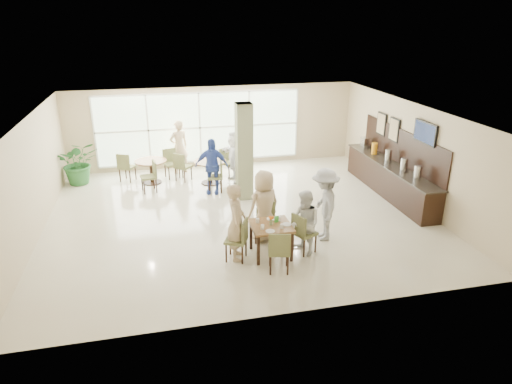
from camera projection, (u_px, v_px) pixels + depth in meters
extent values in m
plane|color=beige|center=(239.00, 215.00, 12.36)|extent=(10.00, 10.00, 0.00)
plane|color=white|center=(237.00, 112.00, 11.34)|extent=(10.00, 10.00, 0.00)
plane|color=#C6B28E|center=(214.00, 127.00, 15.94)|extent=(10.00, 0.00, 10.00)
plane|color=#C6B28E|center=(288.00, 245.00, 7.77)|extent=(10.00, 0.00, 10.00)
plane|color=#C6B28E|center=(31.00, 180.00, 10.81)|extent=(0.00, 9.00, 9.00)
plane|color=#C6B28E|center=(412.00, 153.00, 12.89)|extent=(0.00, 9.00, 9.00)
plane|color=silver|center=(200.00, 128.00, 15.81)|extent=(7.00, 0.00, 7.00)
cube|color=#747954|center=(244.00, 152.00, 13.03)|extent=(0.45, 0.45, 2.80)
cube|color=brown|center=(271.00, 226.00, 10.04)|extent=(0.89, 0.89, 0.05)
cube|color=black|center=(258.00, 251.00, 9.76)|extent=(0.06, 0.06, 0.70)
cube|color=black|center=(292.00, 247.00, 9.91)|extent=(0.06, 0.06, 0.70)
cube|color=black|center=(251.00, 235.00, 10.44)|extent=(0.06, 0.06, 0.70)
cube|color=black|center=(282.00, 232.00, 10.59)|extent=(0.06, 0.06, 0.70)
cylinder|color=brown|center=(150.00, 161.00, 14.45)|extent=(1.02, 1.02, 0.04)
cylinder|color=black|center=(151.00, 172.00, 14.59)|extent=(0.10, 0.10, 0.71)
cylinder|color=black|center=(152.00, 182.00, 14.71)|extent=(0.60, 0.60, 0.03)
cylinder|color=brown|center=(210.00, 161.00, 14.42)|extent=(1.04, 1.04, 0.04)
cylinder|color=black|center=(210.00, 173.00, 14.56)|extent=(0.10, 0.10, 0.71)
cylinder|color=black|center=(211.00, 183.00, 14.68)|extent=(0.60, 0.60, 0.03)
cylinder|color=white|center=(258.00, 221.00, 10.11)|extent=(0.08, 0.08, 0.10)
cylinder|color=white|center=(282.00, 226.00, 9.84)|extent=(0.08, 0.08, 0.10)
cylinder|color=white|center=(263.00, 227.00, 9.81)|extent=(0.08, 0.08, 0.10)
cylinder|color=white|center=(279.00, 219.00, 10.21)|extent=(0.08, 0.08, 0.10)
cylinder|color=white|center=(270.00, 231.00, 9.71)|extent=(0.20, 0.20, 0.01)
cylinder|color=white|center=(271.00, 219.00, 10.31)|extent=(0.20, 0.20, 0.01)
cylinder|color=white|center=(287.00, 224.00, 10.03)|extent=(0.20, 0.20, 0.01)
cylinder|color=#99B27F|center=(271.00, 222.00, 10.01)|extent=(0.07, 0.07, 0.12)
sphere|color=orange|center=(272.00, 218.00, 9.97)|extent=(0.07, 0.07, 0.07)
sphere|color=orange|center=(270.00, 217.00, 9.99)|extent=(0.07, 0.07, 0.07)
sphere|color=orange|center=(271.00, 218.00, 9.94)|extent=(0.07, 0.07, 0.07)
cube|color=green|center=(276.00, 219.00, 10.12)|extent=(0.10, 0.04, 0.15)
cube|color=black|center=(389.00, 180.00, 13.63)|extent=(0.60, 4.60, 0.90)
cube|color=black|center=(391.00, 165.00, 13.45)|extent=(0.64, 4.70, 0.04)
cube|color=black|center=(402.00, 147.00, 13.32)|extent=(0.04, 4.60, 1.00)
cylinder|color=silver|center=(418.00, 173.00, 12.10)|extent=(0.20, 0.20, 0.40)
cylinder|color=silver|center=(404.00, 165.00, 12.74)|extent=(0.20, 0.20, 0.40)
cylinder|color=silver|center=(388.00, 156.00, 13.56)|extent=(0.20, 0.20, 0.40)
cylinder|color=orange|center=(374.00, 148.00, 14.38)|extent=(0.18, 0.18, 0.36)
cube|color=silver|center=(365.00, 143.00, 15.02)|extent=(0.18, 0.30, 0.36)
cube|color=black|center=(425.00, 133.00, 12.06)|extent=(0.06, 1.00, 0.58)
cube|color=#7F99CC|center=(424.00, 133.00, 12.06)|extent=(0.01, 0.92, 0.50)
cube|color=black|center=(394.00, 130.00, 13.63)|extent=(0.04, 0.55, 0.70)
cube|color=olive|center=(393.00, 130.00, 13.62)|extent=(0.01, 0.47, 0.62)
cube|color=black|center=(382.00, 124.00, 14.35)|extent=(0.04, 0.55, 0.70)
cube|color=olive|center=(381.00, 124.00, 14.35)|extent=(0.01, 0.47, 0.62)
imported|color=#2A692F|center=(79.00, 162.00, 14.42)|extent=(1.37, 1.37, 1.40)
imported|color=tan|center=(236.00, 222.00, 9.87)|extent=(0.52, 0.70, 1.74)
imported|color=tan|center=(264.00, 206.00, 10.73)|extent=(0.96, 0.75, 1.73)
imported|color=white|center=(305.00, 223.00, 10.11)|extent=(0.74, 0.85, 1.49)
imported|color=#ACACAF|center=(325.00, 204.00, 10.74)|extent=(0.84, 1.24, 1.77)
imported|color=#3952AB|center=(212.00, 166.00, 13.59)|extent=(1.11, 0.82, 1.69)
imported|color=white|center=(235.00, 156.00, 14.61)|extent=(0.97, 1.64, 1.65)
imported|color=tan|center=(179.00, 147.00, 15.32)|extent=(0.78, 0.64, 1.82)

